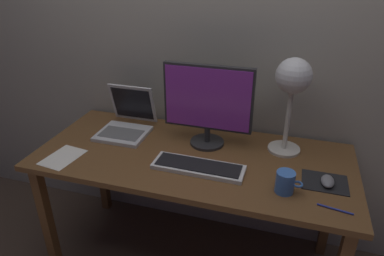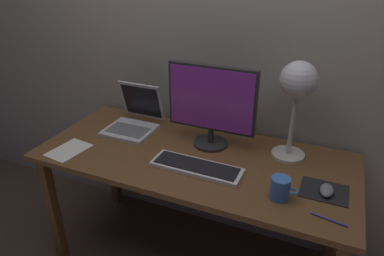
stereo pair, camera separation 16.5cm
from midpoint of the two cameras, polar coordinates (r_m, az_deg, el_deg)
The scene contains 11 objects.
back_wall at distance 1.94m, azimuth 7.67°, elevation 15.74°, with size 4.80×0.06×2.60m, color #9E998E.
desk at distance 1.82m, azimuth 2.88°, elevation -6.64°, with size 1.60×0.70×0.74m.
monitor at distance 1.78m, azimuth 5.89°, elevation 4.03°, with size 0.46×0.18×0.44m.
keyboard_main at distance 1.66m, azimuth 3.60°, elevation -6.49°, with size 0.44×0.15×0.03m.
laptop at distance 2.05m, azimuth -6.97°, elevation 1.88°, with size 0.27×0.31×0.25m.
desk_lamp at distance 1.71m, azimuth 19.59°, elevation 6.27°, with size 0.17×0.17×0.49m.
mousepad at distance 1.66m, azimuth 23.56°, elevation -9.54°, with size 0.20×0.16×0.00m, color black.
mouse at distance 1.64m, azimuth 23.95°, elevation -9.39°, with size 0.06×0.10×0.03m, color slate.
coffee_mug at distance 1.53m, azimuth 17.33°, elevation -9.50°, with size 0.12×0.08×0.10m.
paper_sheet_near_mouse at distance 1.91m, azimuth -17.22°, elevation -3.51°, with size 0.15×0.21×0.00m, color white.
pen at distance 1.51m, azimuth 24.58°, elevation -13.60°, with size 0.01×0.01×0.14m, color #2633A5.
Camera 2 is at (0.59, -1.40, 1.67)m, focal length 32.59 mm.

